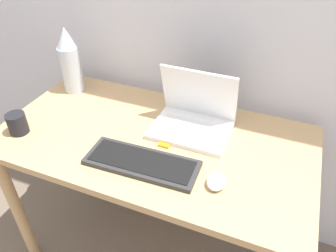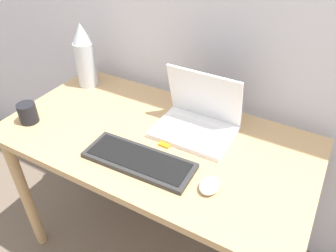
{
  "view_description": "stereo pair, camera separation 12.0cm",
  "coord_description": "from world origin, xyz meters",
  "px_view_note": "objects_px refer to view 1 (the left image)",
  "views": [
    {
      "loc": [
        0.44,
        -0.59,
        1.57
      ],
      "look_at": [
        0.08,
        0.3,
        0.86
      ],
      "focal_mm": 35.0,
      "sensor_mm": 36.0,
      "label": 1
    },
    {
      "loc": [
        0.55,
        -0.54,
        1.57
      ],
      "look_at": [
        0.08,
        0.3,
        0.86
      ],
      "focal_mm": 35.0,
      "sensor_mm": 36.0,
      "label": 2
    }
  ],
  "objects_px": {
    "laptop": "(194,117)",
    "keyboard": "(142,163)",
    "mouse": "(216,181)",
    "vase": "(70,61)",
    "mp3_player": "(166,143)",
    "mug": "(17,123)"
  },
  "relations": [
    {
      "from": "laptop",
      "to": "keyboard",
      "type": "bearing_deg",
      "value": -109.29
    },
    {
      "from": "keyboard",
      "to": "mouse",
      "type": "xyz_separation_m",
      "value": [
        0.27,
        0.01,
        0.0
      ]
    },
    {
      "from": "keyboard",
      "to": "laptop",
      "type": "bearing_deg",
      "value": 70.71
    },
    {
      "from": "laptop",
      "to": "vase",
      "type": "height_order",
      "value": "vase"
    },
    {
      "from": "keyboard",
      "to": "mouse",
      "type": "bearing_deg",
      "value": 1.35
    },
    {
      "from": "vase",
      "to": "mp3_player",
      "type": "bearing_deg",
      "value": -20.8
    },
    {
      "from": "mouse",
      "to": "mp3_player",
      "type": "xyz_separation_m",
      "value": [
        -0.24,
        0.14,
        -0.01
      ]
    },
    {
      "from": "laptop",
      "to": "mp3_player",
      "type": "bearing_deg",
      "value": -115.0
    },
    {
      "from": "keyboard",
      "to": "vase",
      "type": "bearing_deg",
      "value": 146.3
    },
    {
      "from": "laptop",
      "to": "mouse",
      "type": "relative_size",
      "value": 3.56
    },
    {
      "from": "laptop",
      "to": "mug",
      "type": "height_order",
      "value": "laptop"
    },
    {
      "from": "keyboard",
      "to": "vase",
      "type": "xyz_separation_m",
      "value": [
        -0.54,
        0.36,
        0.14
      ]
    },
    {
      "from": "mp3_player",
      "to": "mug",
      "type": "xyz_separation_m",
      "value": [
        -0.58,
        -0.16,
        0.04
      ]
    },
    {
      "from": "laptop",
      "to": "mug",
      "type": "xyz_separation_m",
      "value": [
        -0.64,
        -0.3,
        -0.01
      ]
    },
    {
      "from": "laptop",
      "to": "vase",
      "type": "bearing_deg",
      "value": 173.19
    },
    {
      "from": "laptop",
      "to": "mp3_player",
      "type": "xyz_separation_m",
      "value": [
        -0.07,
        -0.14,
        -0.05
      ]
    },
    {
      "from": "mouse",
      "to": "vase",
      "type": "relative_size",
      "value": 0.28
    },
    {
      "from": "mp3_player",
      "to": "mouse",
      "type": "bearing_deg",
      "value": -29.38
    },
    {
      "from": "mp3_player",
      "to": "mug",
      "type": "height_order",
      "value": "mug"
    },
    {
      "from": "keyboard",
      "to": "vase",
      "type": "height_order",
      "value": "vase"
    },
    {
      "from": "keyboard",
      "to": "mug",
      "type": "xyz_separation_m",
      "value": [
        -0.55,
        -0.01,
        0.03
      ]
    },
    {
      "from": "laptop",
      "to": "keyboard",
      "type": "relative_size",
      "value": 0.75
    }
  ]
}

